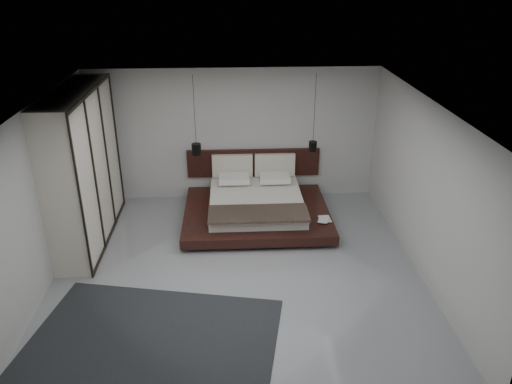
{
  "coord_description": "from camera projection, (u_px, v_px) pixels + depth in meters",
  "views": [
    {
      "loc": [
        -0.07,
        -7.02,
        4.68
      ],
      "look_at": [
        0.37,
        1.2,
        0.9
      ],
      "focal_mm": 35.0,
      "sensor_mm": 36.0,
      "label": 1
    }
  ],
  "objects": [
    {
      "name": "pendant_right",
      "position": [
        313.0,
        146.0,
        9.97
      ],
      "size": [
        0.16,
        0.16,
        1.55
      ],
      "color": "black",
      "rests_on": "ceiling"
    },
    {
      "name": "bed",
      "position": [
        256.0,
        205.0,
        9.95
      ],
      "size": [
        2.83,
        2.41,
        1.08
      ],
      "color": "black",
      "rests_on": "floor"
    },
    {
      "name": "wall_right",
      "position": [
        426.0,
        191.0,
        7.89
      ],
      "size": [
        0.0,
        6.0,
        6.0
      ],
      "primitive_type": "plane",
      "rotation": [
        1.57,
        0.0,
        -1.57
      ],
      "color": "#AEAFAC",
      "rests_on": "floor"
    },
    {
      "name": "book_lower",
      "position": [
        319.0,
        219.0,
        9.42
      ],
      "size": [
        0.23,
        0.3,
        0.03
      ],
      "primitive_type": "imported",
      "rotation": [
        0.0,
        0.0,
        0.06
      ],
      "color": "#99724C",
      "rests_on": "bed"
    },
    {
      "name": "wall_back",
      "position": [
        234.0,
        135.0,
        10.46
      ],
      "size": [
        6.0,
        0.0,
        6.0
      ],
      "primitive_type": "plane",
      "rotation": [
        1.57,
        0.0,
        0.0
      ],
      "color": "#AEAFAC",
      "rests_on": "floor"
    },
    {
      "name": "floor",
      "position": [
        237.0,
        271.0,
        8.32
      ],
      "size": [
        6.0,
        6.0,
        0.0
      ],
      "primitive_type": "plane",
      "color": "gray",
      "rests_on": "ground"
    },
    {
      "name": "wardrobe",
      "position": [
        83.0,
        168.0,
        8.83
      ],
      "size": [
        0.66,
        2.82,
        2.77
      ],
      "color": "beige",
      "rests_on": "floor"
    },
    {
      "name": "lattice_screen",
      "position": [
        85.0,
        151.0,
        9.86
      ],
      "size": [
        0.05,
        0.9,
        2.6
      ],
      "primitive_type": "cube",
      "color": "black",
      "rests_on": "floor"
    },
    {
      "name": "rug",
      "position": [
        151.0,
        344.0,
        6.72
      ],
      "size": [
        3.74,
        2.99,
        0.01
      ],
      "primitive_type": "cube",
      "rotation": [
        0.0,
        0.0,
        -0.2
      ],
      "color": "black",
      "rests_on": "floor"
    },
    {
      "name": "ceiling",
      "position": [
        234.0,
        107.0,
        7.16
      ],
      "size": [
        6.0,
        6.0,
        0.0
      ],
      "primitive_type": "plane",
      "rotation": [
        3.14,
        0.0,
        0.0
      ],
      "color": "white",
      "rests_on": "wall_back"
    },
    {
      "name": "wall_left",
      "position": [
        39.0,
        200.0,
        7.59
      ],
      "size": [
        0.0,
        6.0,
        6.0
      ],
      "primitive_type": "plane",
      "rotation": [
        1.57,
        0.0,
        1.57
      ],
      "color": "#AEAFAC",
      "rests_on": "floor"
    },
    {
      "name": "book_upper",
      "position": [
        319.0,
        219.0,
        9.38
      ],
      "size": [
        0.27,
        0.31,
        0.02
      ],
      "primitive_type": "imported",
      "rotation": [
        0.0,
        0.0,
        -0.36
      ],
      "color": "#99724C",
      "rests_on": "book_lower"
    },
    {
      "name": "pendant_left",
      "position": [
        196.0,
        149.0,
        9.87
      ],
      "size": [
        0.18,
        0.18,
        1.58
      ],
      "color": "black",
      "rests_on": "ceiling"
    },
    {
      "name": "wall_front",
      "position": [
        241.0,
        321.0,
        5.02
      ],
      "size": [
        6.0,
        0.0,
        6.0
      ],
      "primitive_type": "plane",
      "rotation": [
        -1.57,
        0.0,
        0.0
      ],
      "color": "#AEAFAC",
      "rests_on": "floor"
    }
  ]
}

